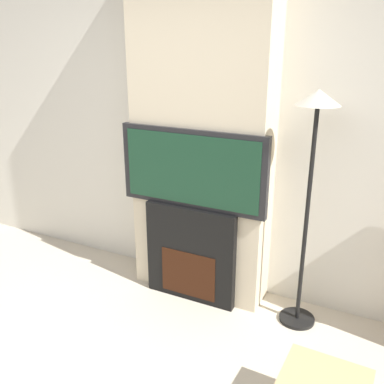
# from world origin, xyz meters

# --- Properties ---
(wall_back) EXTENTS (6.00, 0.06, 2.70)m
(wall_back) POSITION_xyz_m (0.00, 2.03, 1.35)
(wall_back) COLOR silver
(wall_back) RESTS_ON ground_plane
(chimney_breast) EXTENTS (1.08, 0.32, 2.70)m
(chimney_breast) POSITION_xyz_m (0.00, 1.84, 1.35)
(chimney_breast) COLOR beige
(chimney_breast) RESTS_ON ground_plane
(fireplace) EXTENTS (0.75, 0.15, 0.79)m
(fireplace) POSITION_xyz_m (0.00, 1.68, 0.39)
(fireplace) COLOR black
(fireplace) RESTS_ON ground_plane
(television) EXTENTS (1.17, 0.07, 0.60)m
(television) POSITION_xyz_m (0.00, 1.68, 1.09)
(television) COLOR black
(television) RESTS_ON fireplace
(floor_lamp) EXTENTS (0.29, 0.29, 1.70)m
(floor_lamp) POSITION_xyz_m (0.85, 1.74, 1.30)
(floor_lamp) COLOR black
(floor_lamp) RESTS_ON ground_plane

